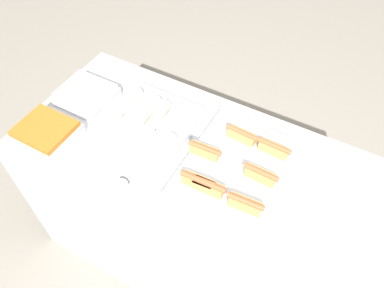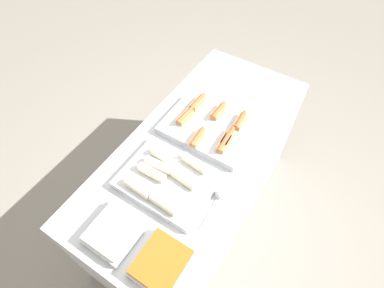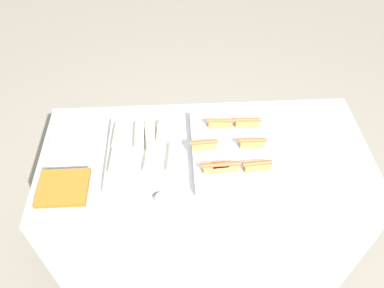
% 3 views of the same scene
% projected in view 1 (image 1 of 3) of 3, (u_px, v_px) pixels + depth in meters
% --- Properties ---
extents(ground_plane, '(12.00, 12.00, 0.00)m').
position_uv_depth(ground_plane, '(202.00, 252.00, 2.30)').
color(ground_plane, gray).
extents(counter, '(1.73, 0.78, 0.92)m').
position_uv_depth(counter, '(204.00, 215.00, 1.94)').
color(counter, '#B7BABF').
rests_on(counter, ground_plane).
extents(tray_hotdogs, '(0.39, 0.53, 0.10)m').
position_uv_depth(tray_hotdogs, '(231.00, 169.00, 1.52)').
color(tray_hotdogs, '#B7BABF').
rests_on(tray_hotdogs, counter).
extents(tray_wraps, '(0.38, 0.49, 0.10)m').
position_uv_depth(tray_wraps, '(145.00, 129.00, 1.66)').
color(tray_wraps, '#B7BABF').
rests_on(tray_wraps, counter).
extents(tray_side_front, '(0.25, 0.22, 0.07)m').
position_uv_depth(tray_side_front, '(46.00, 133.00, 1.65)').
color(tray_side_front, '#B7BABF').
rests_on(tray_side_front, counter).
extents(tray_side_back, '(0.25, 0.22, 0.07)m').
position_uv_depth(tray_side_back, '(87.00, 95.00, 1.80)').
color(tray_side_back, '#B7BABF').
rests_on(tray_side_back, counter).
extents(serving_spoon_near, '(0.23, 0.05, 0.05)m').
position_uv_depth(serving_spoon_near, '(119.00, 183.00, 1.49)').
color(serving_spoon_near, '#B2B5BA').
rests_on(serving_spoon_near, counter).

